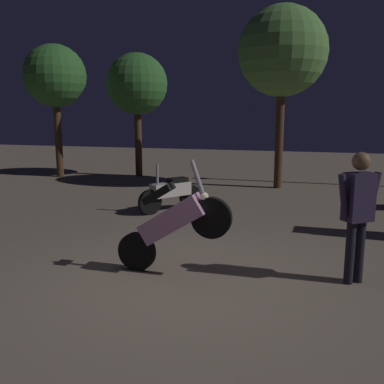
{
  "coord_description": "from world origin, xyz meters",
  "views": [
    {
      "loc": [
        1.53,
        -5.24,
        2.26
      ],
      "look_at": [
        -0.26,
        1.23,
        1.0
      ],
      "focal_mm": 40.38,
      "sensor_mm": 36.0,
      "label": 1
    }
  ],
  "objects": [
    {
      "name": "ground_plane",
      "position": [
        0.0,
        0.0,
        0.0
      ],
      "size": [
        40.0,
        40.0,
        0.0
      ],
      "primitive_type": "plane",
      "color": "#756656"
    },
    {
      "name": "motorcycle_white_parked_left",
      "position": [
        -1.51,
        3.95,
        0.44
      ],
      "size": [
        1.11,
        1.36,
        1.11
      ],
      "rotation": [
        0.0,
        0.0,
        4.04
      ],
      "color": "black",
      "rests_on": "ground_plane"
    },
    {
      "name": "tree_center_bg",
      "position": [
        0.61,
        7.73,
        3.91
      ],
      "size": [
        2.54,
        2.54,
        5.2
      ],
      "color": "#4C331E",
      "rests_on": "ground_plane"
    },
    {
      "name": "motorcycle_pink_foreground",
      "position": [
        -0.26,
        0.24,
        0.74
      ],
      "size": [
        1.66,
        0.34,
        1.63
      ],
      "rotation": [
        0.0,
        0.0,
        -0.04
      ],
      "color": "black",
      "rests_on": "ground_plane"
    },
    {
      "name": "tree_right_bg",
      "position": [
        -4.31,
        8.87,
        3.15
      ],
      "size": [
        2.08,
        2.08,
        4.22
      ],
      "color": "#4C331E",
      "rests_on": "ground_plane"
    },
    {
      "name": "person_rider_beside",
      "position": [
        2.15,
        0.6,
        1.05
      ],
      "size": [
        0.6,
        0.46,
        1.75
      ],
      "rotation": [
        0.0,
        0.0,
        5.33
      ],
      "color": "black",
      "rests_on": "ground_plane"
    },
    {
      "name": "tree_left_bg",
      "position": [
        -6.94,
        8.02,
        3.4
      ],
      "size": [
        2.09,
        2.09,
        4.48
      ],
      "color": "#4C331E",
      "rests_on": "ground_plane"
    }
  ]
}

